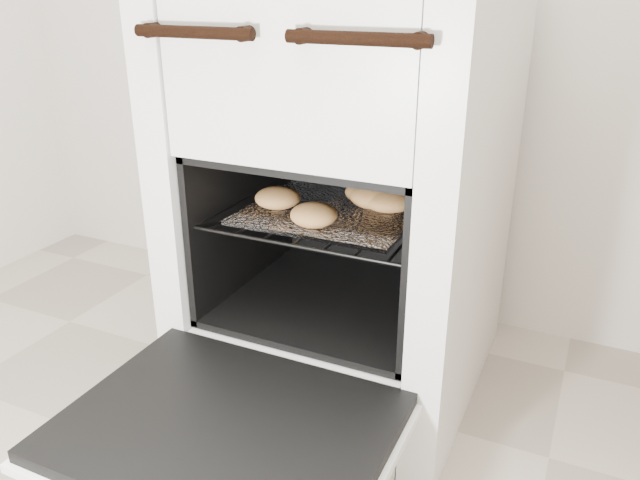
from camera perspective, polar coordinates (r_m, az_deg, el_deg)
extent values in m
cube|color=silver|center=(1.42, 2.87, 4.70)|extent=(0.63, 0.67, 0.97)
cylinder|color=black|center=(1.11, -11.54, 18.11)|extent=(0.23, 0.02, 0.02)
cylinder|color=black|center=(0.97, 3.36, 17.91)|extent=(0.23, 0.02, 0.02)
cube|color=black|center=(1.12, -8.57, -16.50)|extent=(0.55, 0.42, 0.03)
cube|color=silver|center=(1.13, -8.51, -17.25)|extent=(0.57, 0.44, 0.02)
cylinder|color=black|center=(1.46, -6.68, 3.90)|extent=(0.01, 0.44, 0.01)
cylinder|color=black|center=(1.29, 10.73, 1.15)|extent=(0.01, 0.44, 0.01)
cylinder|color=black|center=(1.18, -2.58, -0.51)|extent=(0.45, 0.01, 0.01)
cylinder|color=black|center=(1.54, 4.64, 5.04)|extent=(0.45, 0.01, 0.01)
cylinder|color=black|center=(1.44, -5.43, 3.71)|extent=(0.01, 0.42, 0.01)
cylinder|color=black|center=(1.41, -3.21, 3.37)|extent=(0.01, 0.42, 0.01)
cylinder|color=black|center=(1.38, -0.90, 3.02)|extent=(0.01, 0.42, 0.01)
cylinder|color=black|center=(1.36, 1.50, 2.64)|extent=(0.01, 0.42, 0.01)
cylinder|color=black|center=(1.33, 3.98, 2.24)|extent=(0.01, 0.42, 0.01)
cylinder|color=black|center=(1.31, 6.54, 1.83)|extent=(0.01, 0.42, 0.01)
cylinder|color=black|center=(1.30, 9.17, 1.41)|extent=(0.01, 0.42, 0.01)
cube|color=white|center=(1.34, 1.14, 2.62)|extent=(0.36, 0.31, 0.01)
ellipsoid|color=tan|center=(1.33, 6.27, 3.63)|extent=(0.13, 0.13, 0.05)
ellipsoid|color=tan|center=(1.34, -3.89, 3.88)|extent=(0.11, 0.11, 0.04)
ellipsoid|color=tan|center=(1.24, -0.57, 2.32)|extent=(0.10, 0.10, 0.05)
ellipsoid|color=tan|center=(1.37, 4.73, 4.35)|extent=(0.16, 0.16, 0.05)
ellipsoid|color=tan|center=(1.35, 4.92, 4.03)|extent=(0.13, 0.13, 0.05)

